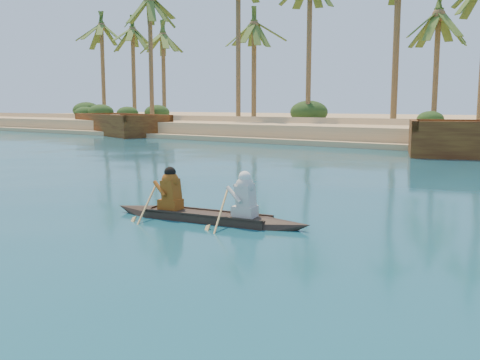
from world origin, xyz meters
The scene contains 3 objects.
ground centered at (0.00, 0.00, 0.00)m, with size 160.00×160.00×0.00m, color #0C3A4F.
canoe centered at (-3.27, -0.35, 0.28)m, with size 5.32×1.53×1.45m.
barge_left centered at (-33.83, 24.73, 0.79)m, with size 14.20×9.11×2.25m.
Camera 1 is at (4.66, -10.20, 2.78)m, focal length 40.00 mm.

